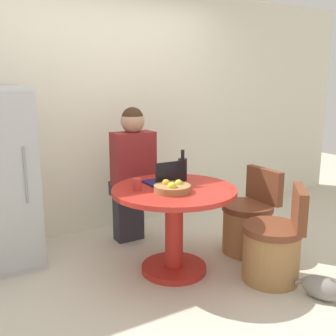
# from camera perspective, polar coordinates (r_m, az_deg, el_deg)

# --- Properties ---
(ground_plane) EXTENTS (12.00, 12.00, 0.00)m
(ground_plane) POSITION_cam_1_polar(r_m,az_deg,el_deg) (3.36, 2.67, -16.03)
(ground_plane) COLOR beige
(wall_back) EXTENTS (7.00, 0.06, 2.60)m
(wall_back) POSITION_cam_1_polar(r_m,az_deg,el_deg) (4.31, -8.46, 8.31)
(wall_back) COLOR silver
(wall_back) RESTS_ON ground_plane
(dining_table) EXTENTS (1.03, 1.03, 0.74)m
(dining_table) POSITION_cam_1_polar(r_m,az_deg,el_deg) (3.32, 0.89, -6.89)
(dining_table) COLOR #B2261E
(dining_table) RESTS_ON ground_plane
(chair_near_right_corner) EXTENTS (0.56, 0.55, 0.79)m
(chair_near_right_corner) POSITION_cam_1_polar(r_m,az_deg,el_deg) (3.36, 15.08, -11.24)
(chair_near_right_corner) COLOR #9E7042
(chair_near_right_corner) RESTS_ON ground_plane
(chair_right_side) EXTENTS (0.48, 0.48, 0.79)m
(chair_right_side) POSITION_cam_1_polar(r_m,az_deg,el_deg) (3.85, 11.57, -7.95)
(chair_right_side) COLOR #9E7042
(chair_right_side) RESTS_ON ground_plane
(person_seated) EXTENTS (0.40, 0.37, 1.37)m
(person_seated) POSITION_cam_1_polar(r_m,az_deg,el_deg) (3.85, -5.30, -0.11)
(person_seated) COLOR #2D2D38
(person_seated) RESTS_ON ground_plane
(laptop) EXTENTS (0.28, 0.26, 0.21)m
(laptop) POSITION_cam_1_polar(r_m,az_deg,el_deg) (3.34, -0.51, -1.73)
(laptop) COLOR #141947
(laptop) RESTS_ON dining_table
(fruit_bowl) EXTENTS (0.29, 0.29, 0.10)m
(fruit_bowl) POSITION_cam_1_polar(r_m,az_deg,el_deg) (3.12, 0.62, -2.90)
(fruit_bowl) COLOR olive
(fruit_bowl) RESTS_ON dining_table
(coffee_cup) EXTENTS (0.07, 0.07, 0.10)m
(coffee_cup) POSITION_cam_1_polar(r_m,az_deg,el_deg) (3.18, -4.50, -2.37)
(coffee_cup) COLOR #B2332D
(coffee_cup) RESTS_ON dining_table
(bottle) EXTENTS (0.08, 0.08, 0.28)m
(bottle) POSITION_cam_1_polar(r_m,az_deg,el_deg) (3.47, 2.13, -0.08)
(bottle) COLOR black
(bottle) RESTS_ON dining_table
(cat) EXTENTS (0.23, 0.42, 0.18)m
(cat) POSITION_cam_1_polar(r_m,az_deg,el_deg) (3.26, 21.89, -15.93)
(cat) COLOR gray
(cat) RESTS_ON ground_plane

